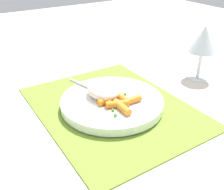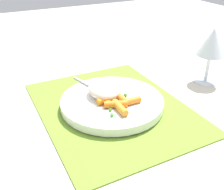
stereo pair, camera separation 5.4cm
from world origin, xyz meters
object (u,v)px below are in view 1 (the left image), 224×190
plate (112,102)px  wine_glass (204,41)px  rice_mound (103,90)px  carrot_portion (118,101)px  fork (101,93)px

plate → wine_glass: bearing=91.7°
rice_mound → wine_glass: wine_glass is taller
carrot_portion → wine_glass: size_ratio=0.61×
rice_mound → fork: bearing=173.5°
carrot_portion → wine_glass: bearing=97.2°
wine_glass → rice_mound: bearing=-92.3°
fork → rice_mound: bearing=-6.5°
carrot_portion → wine_glass: (-0.04, 0.31, 0.08)m
fork → wine_glass: 0.33m
plate → carrot_portion: size_ratio=2.57×
rice_mound → carrot_portion: (0.05, 0.01, -0.01)m
plate → rice_mound: (-0.02, -0.01, 0.03)m
wine_glass → carrot_portion: bearing=-82.8°
carrot_portion → fork: 0.06m
carrot_portion → fork: size_ratio=0.52×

